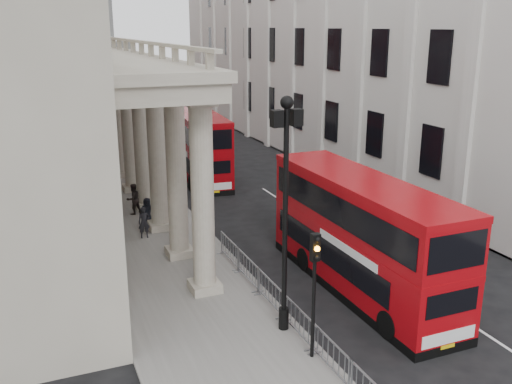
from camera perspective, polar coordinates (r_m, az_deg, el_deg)
name	(u,v)px	position (r m, az deg, el deg)	size (l,w,h in m)	color
sidewalk_west	(109,172)	(44.18, -14.53, 1.99)	(6.00, 140.00, 0.12)	slate
sidewalk_east	(305,154)	(49.03, 4.92, 3.85)	(3.00, 140.00, 0.12)	slate
kerb	(148,168)	(44.64, -10.78, 2.39)	(0.20, 140.00, 0.14)	slate
east_building	(324,2)	(50.86, 6.85, 18.36)	(8.00, 55.00, 25.00)	beige
lamp_post_south	(285,201)	(19.18, 2.96, -0.92)	(1.05, 0.44, 8.32)	black
lamp_post_mid	(170,126)	(33.97, -8.63, 6.51)	(1.05, 0.44, 8.32)	black
lamp_post_north	(123,96)	(49.52, -13.16, 9.31)	(1.05, 0.44, 8.32)	black
traffic_light	(315,273)	(18.18, 5.89, -8.07)	(0.28, 0.33, 4.30)	black
crowd_barriers	(313,337)	(19.55, 5.73, -14.25)	(0.50, 18.75, 1.10)	gray
bus_near	(361,233)	(23.63, 10.48, -4.05)	(2.73, 10.98, 4.73)	#9F070D
bus_far	(197,143)	(41.31, -5.91, 4.89)	(3.58, 11.14, 4.73)	maroon
pedestrian_a	(144,222)	(29.64, -11.13, -3.01)	(0.60, 0.39, 1.63)	black
pedestrian_b	(133,199)	(33.43, -12.17, -0.69)	(0.87, 0.68, 1.80)	black
pedestrian_c	(147,212)	(31.44, -10.82, -1.94)	(0.76, 0.49, 1.55)	black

